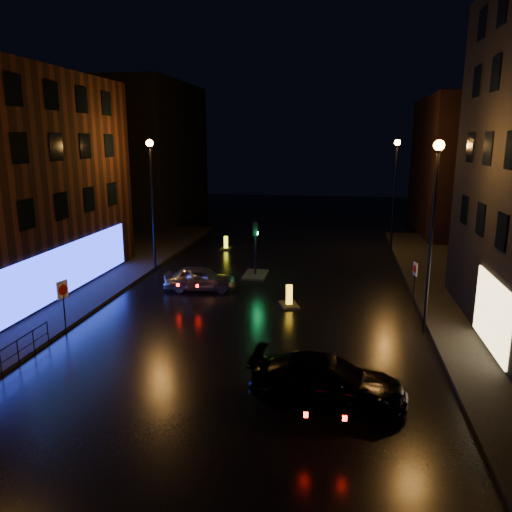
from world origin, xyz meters
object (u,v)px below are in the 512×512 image
object	(u,v)px
road_sign_left	(63,294)
traffic_signal	(255,268)
dark_sedan	(328,380)
bollard_near	(289,301)
road_sign_right	(415,272)
silver_hatchback	(200,278)
bollard_far	(226,246)

from	to	relation	value
road_sign_left	traffic_signal	bearing A→B (deg)	75.07
dark_sedan	bollard_near	distance (m)	9.62
dark_sedan	road_sign_right	size ratio (longest dim) A/B	2.40
traffic_signal	road_sign_right	xyz separation A→B (m)	(9.10, -3.65, 1.09)
silver_hatchback	bollard_far	bearing A→B (deg)	-1.37
dark_sedan	bollard_far	bearing A→B (deg)	26.41
silver_hatchback	road_sign_left	world-z (taller)	road_sign_left
silver_hatchback	road_sign_right	size ratio (longest dim) A/B	1.90
dark_sedan	bollard_near	world-z (taller)	dark_sedan
bollard_near	bollard_far	xyz separation A→B (m)	(-6.25, 12.74, -0.02)
dark_sedan	road_sign_left	size ratio (longest dim) A/B	2.12
silver_hatchback	road_sign_left	xyz separation A→B (m)	(-4.12, -7.27, 1.11)
dark_sedan	bollard_far	world-z (taller)	dark_sedan
bollard_near	dark_sedan	bearing A→B (deg)	-95.67
road_sign_right	traffic_signal	bearing A→B (deg)	-34.66
silver_hatchback	dark_sedan	size ratio (longest dim) A/B	0.79
bollard_near	bollard_far	size ratio (longest dim) A/B	1.28
road_sign_left	road_sign_right	size ratio (longest dim) A/B	1.13
bollard_far	road_sign_left	size ratio (longest dim) A/B	0.49
silver_hatchback	bollard_near	bearing A→B (deg)	-116.95
dark_sedan	bollard_far	xyz separation A→B (m)	(-8.46, 22.09, -0.52)
dark_sedan	road_sign_left	world-z (taller)	road_sign_left
dark_sedan	bollard_near	xyz separation A→B (m)	(-2.21, 9.35, -0.49)
bollard_far	road_sign_left	xyz separation A→B (m)	(-3.14, -18.05, 1.58)
bollard_near	bollard_far	distance (m)	14.19
traffic_signal	dark_sedan	world-z (taller)	traffic_signal
traffic_signal	bollard_far	xyz separation A→B (m)	(-3.56, 7.26, -0.28)
silver_hatchback	bollard_near	size ratio (longest dim) A/B	2.70
bollard_near	road_sign_left	size ratio (longest dim) A/B	0.62
silver_hatchback	bollard_near	xyz separation A→B (m)	(5.27, -1.96, -0.44)
dark_sedan	road_sign_right	bearing A→B (deg)	-15.14
traffic_signal	road_sign_right	world-z (taller)	traffic_signal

